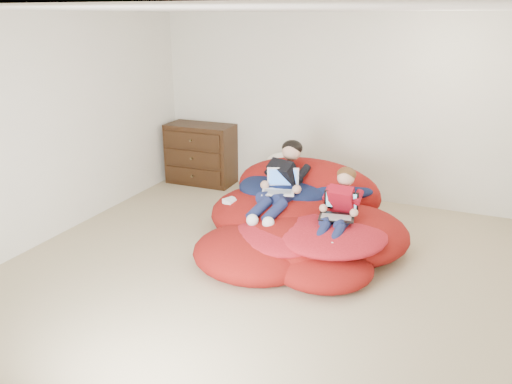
{
  "coord_description": "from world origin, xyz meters",
  "views": [
    {
      "loc": [
        1.79,
        -4.2,
        2.45
      ],
      "look_at": [
        -0.16,
        0.33,
        0.7
      ],
      "focal_mm": 35.0,
      "sensor_mm": 36.0,
      "label": 1
    }
  ],
  "objects_px": {
    "dresser": "(201,154)",
    "younger_boy": "(340,204)",
    "beanbag_pile": "(300,221)",
    "laptop_white": "(280,185)",
    "older_boy": "(283,179)",
    "laptop_black": "(339,210)"
  },
  "relations": [
    {
      "from": "beanbag_pile",
      "to": "older_boy",
      "type": "height_order",
      "value": "older_boy"
    },
    {
      "from": "laptop_white",
      "to": "laptop_black",
      "type": "distance_m",
      "value": 0.8
    },
    {
      "from": "laptop_white",
      "to": "beanbag_pile",
      "type": "bearing_deg",
      "value": -11.09
    },
    {
      "from": "older_boy",
      "to": "younger_boy",
      "type": "distance_m",
      "value": 0.82
    },
    {
      "from": "dresser",
      "to": "younger_boy",
      "type": "distance_m",
      "value": 3.07
    },
    {
      "from": "beanbag_pile",
      "to": "younger_boy",
      "type": "bearing_deg",
      "value": -21.2
    },
    {
      "from": "older_boy",
      "to": "laptop_white",
      "type": "distance_m",
      "value": 0.1
    },
    {
      "from": "beanbag_pile",
      "to": "laptop_white",
      "type": "bearing_deg",
      "value": 168.91
    },
    {
      "from": "younger_boy",
      "to": "laptop_white",
      "type": "relative_size",
      "value": 2.17
    },
    {
      "from": "laptop_white",
      "to": "younger_boy",
      "type": "bearing_deg",
      "value": -17.74
    },
    {
      "from": "older_boy",
      "to": "dresser",
      "type": "bearing_deg",
      "value": 143.84
    },
    {
      "from": "laptop_white",
      "to": "older_boy",
      "type": "bearing_deg",
      "value": 90.0
    },
    {
      "from": "beanbag_pile",
      "to": "laptop_black",
      "type": "height_order",
      "value": "beanbag_pile"
    },
    {
      "from": "older_boy",
      "to": "younger_boy",
      "type": "relative_size",
      "value": 1.24
    },
    {
      "from": "dresser",
      "to": "younger_boy",
      "type": "relative_size",
      "value": 1.11
    },
    {
      "from": "dresser",
      "to": "laptop_white",
      "type": "bearing_deg",
      "value": -37.79
    },
    {
      "from": "dresser",
      "to": "older_boy",
      "type": "bearing_deg",
      "value": -36.16
    },
    {
      "from": "beanbag_pile",
      "to": "older_boy",
      "type": "distance_m",
      "value": 0.52
    },
    {
      "from": "dresser",
      "to": "younger_boy",
      "type": "height_order",
      "value": "younger_boy"
    },
    {
      "from": "laptop_black",
      "to": "beanbag_pile",
      "type": "bearing_deg",
      "value": 155.6
    },
    {
      "from": "dresser",
      "to": "laptop_white",
      "type": "height_order",
      "value": "dresser"
    },
    {
      "from": "dresser",
      "to": "older_boy",
      "type": "distance_m",
      "value": 2.27
    }
  ]
}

